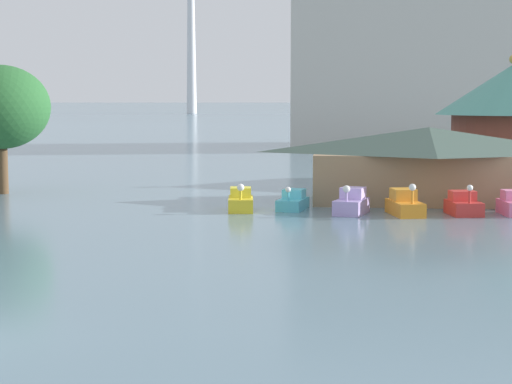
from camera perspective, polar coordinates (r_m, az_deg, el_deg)
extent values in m
cube|color=yellow|center=(47.90, -1.01, -0.80)|extent=(1.63, 2.79, 0.74)
cube|color=yellow|center=(48.16, -1.01, 0.00)|extent=(1.27, 1.32, 0.52)
cylinder|color=yellow|center=(46.78, -1.01, -0.22)|extent=(0.14, 0.14, 0.47)
sphere|color=white|center=(46.73, -1.02, 0.30)|extent=(0.39, 0.39, 0.39)
cube|color=#4CB7CC|center=(48.43, 2.42, -0.80)|extent=(1.79, 2.75, 0.62)
cube|color=#5DCDE2|center=(48.66, 2.51, -0.10)|extent=(1.33, 1.34, 0.51)
cylinder|color=#4CB7CC|center=(47.39, 2.12, -0.30)|extent=(0.14, 0.14, 0.46)
sphere|color=white|center=(47.34, 2.12, 0.16)|extent=(0.31, 0.31, 0.31)
cube|color=#B299D8|center=(46.89, 6.26, -0.96)|extent=(2.05, 2.83, 0.79)
cube|color=#C8ADF0|center=(47.11, 6.37, -0.06)|extent=(1.47, 1.42, 0.62)
cylinder|color=#B299D8|center=(45.84, 5.94, -0.33)|extent=(0.14, 0.14, 0.46)
sphere|color=white|center=(45.80, 5.95, 0.19)|extent=(0.39, 0.39, 0.39)
cube|color=orange|center=(46.86, 9.75, -1.05)|extent=(2.02, 3.21, 0.74)
cube|color=gold|center=(47.13, 9.63, -0.16)|extent=(1.45, 1.57, 0.63)
cylinder|color=orange|center=(45.65, 10.20, -0.35)|extent=(0.14, 0.14, 0.68)
sphere|color=white|center=(45.59, 10.22, 0.31)|extent=(0.37, 0.37, 0.37)
cube|color=red|center=(47.59, 13.46, -1.03)|extent=(1.90, 2.56, 0.73)
cube|color=#E8423C|center=(47.79, 13.37, -0.23)|extent=(1.46, 1.26, 0.53)
cylinder|color=red|center=(46.62, 13.82, -0.33)|extent=(0.14, 0.14, 0.64)
sphere|color=white|center=(46.57, 13.84, 0.26)|extent=(0.33, 0.33, 0.33)
cube|color=#9E7F5B|center=(52.79, 11.21, 0.93)|extent=(13.53, 6.12, 2.93)
pyramid|color=#42564C|center=(52.63, 11.26, 3.35)|extent=(14.61, 7.04, 1.53)
cylinder|color=brown|center=(66.27, 16.38, 2.74)|extent=(8.69, 8.69, 4.98)
cylinder|color=brown|center=(58.69, -16.28, 1.31)|extent=(0.72, 0.72, 2.90)
ellipsoid|color=#28602D|center=(58.49, -16.41, 5.37)|extent=(6.36, 6.36, 5.41)
cube|color=beige|center=(114.35, 12.64, 9.06)|extent=(39.75, 15.12, 24.34)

